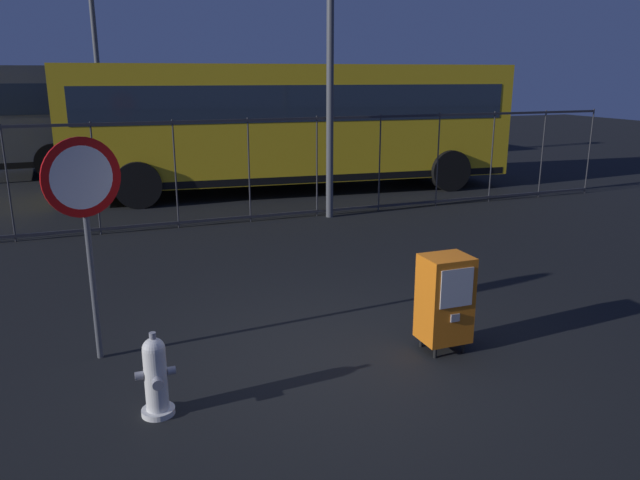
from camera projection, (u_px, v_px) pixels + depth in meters
name	position (u px, v px, depth m)	size (l,w,h in m)	color
ground_plane	(334.00, 357.00, 6.22)	(60.00, 60.00, 0.00)	black
fire_hydrant	(156.00, 376.00, 5.08)	(0.33, 0.32, 0.75)	silver
newspaper_box_primary	(445.00, 298.00, 6.23)	(0.48, 0.42, 1.02)	black
stop_sign	(85.00, 204.00, 5.77)	(0.71, 0.31, 2.23)	#4C4F54
fence_barrier	(213.00, 172.00, 11.41)	(18.03, 0.04, 2.00)	#2D2D33
bus_near	(292.00, 120.00, 14.80)	(10.68, 3.48, 3.00)	gold
bus_far	(180.00, 111.00, 18.59)	(10.60, 3.13, 3.00)	#4C5156
street_light_near_right	(93.00, 20.00, 16.35)	(0.32, 0.32, 7.25)	#4C4F54
street_light_far_left	(330.00, 21.00, 11.32)	(0.32, 0.32, 6.38)	#4C4F54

